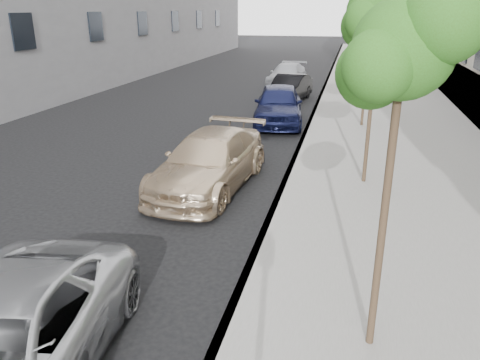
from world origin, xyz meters
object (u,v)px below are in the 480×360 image
(tree_mid, at_px, (381,13))
(sedan_black, at_px, (289,88))
(sedan_rear, at_px, (287,75))
(tree_near, at_px, (406,50))
(tree_far, at_px, (372,18))
(suv, at_px, (209,161))
(sedan_blue, at_px, (279,104))

(tree_mid, xyz_separation_m, sedan_black, (-3.54, 11.48, -3.66))
(tree_mid, distance_m, sedan_rear, 17.30)
(tree_near, relative_size, sedan_rear, 1.01)
(tree_far, relative_size, sedan_rear, 1.07)
(tree_far, xyz_separation_m, sedan_black, (-3.54, 4.98, -3.41))
(tree_mid, xyz_separation_m, tree_far, (0.00, 6.50, -0.25))
(tree_near, bearing_deg, tree_far, 90.00)
(sedan_black, bearing_deg, suv, -82.83)
(tree_far, bearing_deg, sedan_rear, 113.66)
(sedan_black, bearing_deg, tree_mid, -63.82)
(suv, distance_m, sedan_rear, 17.37)
(sedan_blue, bearing_deg, sedan_black, 85.16)
(sedan_black, xyz_separation_m, sedan_rear, (-0.77, 4.88, -0.00))
(tree_mid, distance_m, tree_far, 6.50)
(sedan_blue, bearing_deg, sedan_rear, 88.41)
(suv, xyz_separation_m, sedan_black, (0.40, 12.49, -0.05))
(sedan_rear, bearing_deg, tree_mid, -71.09)
(suv, bearing_deg, sedan_black, 93.39)
(tree_near, distance_m, sedan_blue, 13.85)
(sedan_blue, bearing_deg, suv, -102.04)
(tree_far, height_order, sedan_rear, tree_far)
(tree_far, xyz_separation_m, sedan_blue, (-3.33, 0.06, -3.28))
(suv, bearing_deg, sedan_rear, 96.46)
(tree_far, relative_size, sedan_black, 1.21)
(sedan_blue, distance_m, sedan_rear, 9.84)
(suv, relative_size, sedan_blue, 1.06)
(tree_mid, bearing_deg, sedan_black, 107.16)
(tree_far, distance_m, suv, 9.13)
(sedan_blue, height_order, sedan_black, sedan_blue)
(tree_far, relative_size, sedan_blue, 1.05)
(sedan_rear, bearing_deg, suv, -84.66)
(tree_mid, relative_size, suv, 1.05)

